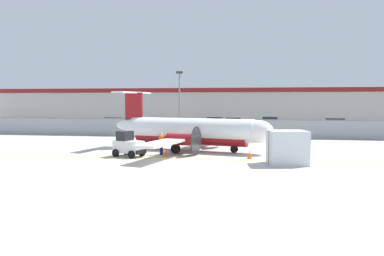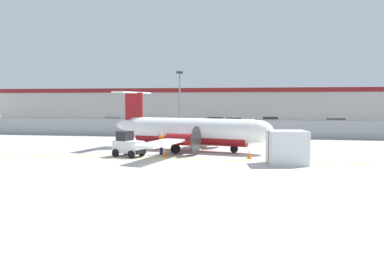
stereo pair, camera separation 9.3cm
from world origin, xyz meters
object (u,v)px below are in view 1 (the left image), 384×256
Objects in this scene: parked_car_6 at (294,126)px; apron_light_pole at (179,99)px; parked_car_2 at (176,126)px; parked_car_4 at (232,123)px; traffic_cone_far_right at (155,146)px; parked_car_5 at (269,122)px; baggage_tug at (128,145)px; commuter_airplane at (193,131)px; parked_car_7 at (334,124)px; parked_car_0 at (113,123)px; traffic_cone_near_right at (272,155)px; traffic_cone_near_left at (250,154)px; traffic_cone_far_left at (165,152)px; parked_car_3 at (214,122)px; cargo_container at (287,147)px; ground_crew_worker at (161,142)px; parked_car_1 at (152,123)px.

apron_light_pole reaches higher than parked_car_6.
parked_car_4 is at bearing 54.84° from parked_car_2.
traffic_cone_far_right is 30.10m from parked_car_5.
commuter_airplane is at bearing 65.46° from baggage_tug.
parked_car_2 is at bearing 49.56° from parked_car_5.
parked_car_0 is at bearing -1.63° from parked_car_7.
traffic_cone_near_left is at bearing 170.81° from traffic_cone_near_right.
baggage_tug is at bearing 62.97° from parked_car_6.
baggage_tug is at bearing -73.96° from parked_car_0.
parked_car_2 reaches higher than traffic_cone_far_left.
parked_car_5 is (10.75, 28.10, 0.58)m from traffic_cone_far_right.
traffic_cone_far_left is (-6.23, 0.09, 0.00)m from traffic_cone_near_left.
parked_car_6 is (15.13, 2.74, 0.00)m from parked_car_2.
cargo_container is at bearing 111.82° from parked_car_3.
parked_car_4 reaches higher than traffic_cone_far_right.
traffic_cone_near_left is 0.15× the size of parked_car_2.
parked_car_3 is at bearing 73.06° from parked_car_2.
ground_crew_worker is at bearing 51.13° from baggage_tug.
commuter_airplane reaches higher than parked_car_7.
commuter_airplane is 25.87m from parked_car_3.
commuter_airplane is 5.92m from baggage_tug.
parked_car_2 is (-11.06, 20.91, 0.58)m from traffic_cone_near_right.
traffic_cone_near_right is (-0.86, 1.74, -0.79)m from cargo_container.
commuter_airplane is 6.19× the size of baggage_tug.
cargo_container is 25.60m from parked_car_2.
parked_car_3 and parked_car_7 have the same top height.
parked_car_4 reaches higher than traffic_cone_near_right.
parked_car_4 is 9.50m from parked_car_6.
parked_car_2 is 0.60× the size of apron_light_pole.
parked_car_5 is at bearing 80.03° from cargo_container.
baggage_tug is at bearing 48.96° from parked_car_7.
parked_car_0 is at bearing 21.10° from parked_car_5.
parked_car_1 reaches higher than traffic_cone_near_right.
parked_car_0 is at bearing 127.54° from traffic_cone_near_left.
parked_car_5 is at bearing 73.89° from traffic_cone_far_left.
parked_car_6 is at bearing 17.87° from parked_car_2.
cargo_container is 31.70m from parked_car_7.
parked_car_7 is (21.20, 7.65, 0.00)m from parked_car_2.
cargo_container is at bearing 97.17° from parked_car_5.
traffic_cone_far_right is at bearing 104.45° from parked_car_1.
cargo_container reaches higher than parked_car_2.
ground_crew_worker is 1.14m from traffic_cone_far_left.
parked_car_2 is at bearing 114.69° from traffic_cone_near_left.
parked_car_2 is 1.02× the size of parked_car_6.
parked_car_2 is at bearing 108.55° from cargo_container.
parked_car_4 is at bearing 95.36° from traffic_cone_near_left.
traffic_cone_far_right is (-10.29, 5.53, -0.79)m from cargo_container.
traffic_cone_far_left is at bearing 96.30° from parked_car_3.
parked_car_5 and parked_car_7 have the same top height.
parked_car_0 reaches higher than traffic_cone_near_left.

